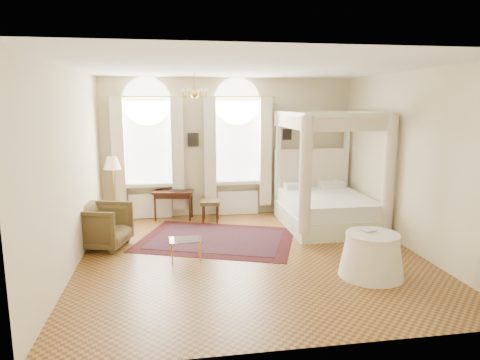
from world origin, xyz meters
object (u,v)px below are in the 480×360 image
Objects in this scene: canopy_bed at (327,201)px; armchair at (102,226)px; coffee_table at (186,241)px; nightstand at (332,201)px; floor_lamp at (112,166)px; writing_desk at (173,195)px; side_table at (372,255)px; stool at (210,204)px.

canopy_bed is 2.73× the size of armchair.
armchair is 1.79m from coffee_table.
floor_lamp is at bearing 180.00° from nightstand.
nightstand is 1.05× the size of coffee_table.
side_table is (3.07, -3.89, -0.25)m from writing_desk.
side_table reaches higher than coffee_table.
side_table is at bearing -21.78° from coffee_table.
floor_lamp is 5.96m from side_table.
writing_desk is 0.65× the size of floor_lamp.
canopy_bed is 5.07× the size of stool.
nightstand is 3.98m from side_table.
canopy_bed is 3.54m from writing_desk.
nightstand is (0.58, 1.15, -0.28)m from canopy_bed.
writing_desk is at bearing -19.43° from armchair.
canopy_bed is 1.66× the size of floor_lamp.
canopy_bed is 3.55m from coffee_table.
nightstand is 0.60× the size of writing_desk.
side_table is at bearing -95.88° from canopy_bed.
stool is (-2.51, 0.82, -0.16)m from canopy_bed.
writing_desk is 0.97× the size of side_table.
writing_desk is (-3.93, 0.00, 0.29)m from nightstand.
canopy_bed reaches higher than stool.
armchair is (-2.19, -1.48, 0.00)m from stool.
writing_desk is at bearing 0.00° from floor_lamp.
side_table reaches higher than nightstand.
nightstand is 5.37m from floor_lamp.
armchair is at bearing -160.99° from nightstand.
writing_desk is at bearing 161.01° from canopy_bed.
writing_desk is 1.73× the size of coffee_table.
writing_desk is at bearing 128.24° from side_table.
writing_desk is 1.07× the size of armchair.
nightstand is at bearing 36.16° from coffee_table.
coffee_table is at bearing -153.40° from canopy_bed.
armchair is 4.88m from side_table.
coffee_table is (-3.75, -2.74, 0.05)m from nightstand.
canopy_bed is at bearing 84.12° from side_table.
stool is at bearing 122.07° from side_table.
floor_lamp is at bearing 138.61° from side_table.
nightstand is 0.39× the size of floor_lamp.
canopy_bed is 1.32m from nightstand.
floor_lamp is (-0.00, 1.82, 0.88)m from armchair.
canopy_bed is 4.89m from floor_lamp.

